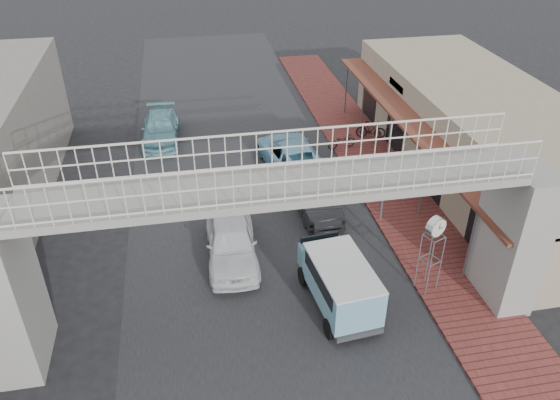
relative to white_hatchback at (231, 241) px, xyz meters
name	(u,v)px	position (x,y,z in m)	size (l,w,h in m)	color
ground	(260,249)	(1.09, 0.31, -0.77)	(120.00, 120.00, 0.00)	black
road_strip	(260,249)	(1.09, 0.31, -0.77)	(10.00, 60.00, 0.01)	black
sidewalk	(392,192)	(7.59, 3.31, -0.72)	(3.00, 40.00, 0.10)	brown
shophouse_row	(482,135)	(12.06, 4.31, 1.24)	(7.20, 18.00, 4.00)	gray
footbridge	(278,244)	(1.09, -3.69, 2.41)	(16.40, 2.40, 6.34)	gray
white_hatchback	(231,241)	(0.00, 0.00, 0.00)	(1.82, 4.52, 1.54)	silver
dark_sedan	(313,195)	(3.77, 2.67, -0.07)	(1.48, 4.26, 1.40)	black
angkot_curb	(291,154)	(3.59, 6.45, -0.04)	(2.43, 5.27, 1.47)	#78B2D0
angkot_far	(160,129)	(-2.57, 10.74, -0.12)	(1.83, 4.51, 1.31)	#6BACB9
angkot_van	(340,279)	(3.19, -3.26, 0.40)	(2.06, 3.91, 1.85)	black
motorcycle_near	(342,141)	(6.50, 7.85, -0.27)	(0.53, 1.53, 0.81)	black
motorcycle_far	(371,130)	(8.37, 8.74, -0.20)	(0.44, 1.57, 0.95)	black
street_clock	(435,230)	(6.39, -3.03, 1.76)	(0.76, 0.73, 2.93)	#59595B
arrow_sign	(403,164)	(7.02, 1.43, 1.77)	(1.82, 1.19, 3.02)	#59595B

